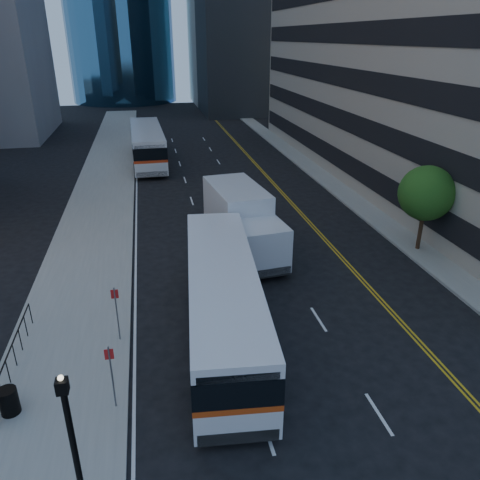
{
  "coord_description": "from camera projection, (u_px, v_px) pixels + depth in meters",
  "views": [
    {
      "loc": [
        -6.63,
        -15.21,
        11.97
      ],
      "look_at": [
        -2.52,
        5.38,
        2.8
      ],
      "focal_mm": 35.0,
      "sensor_mm": 36.0,
      "label": 1
    }
  ],
  "objects": [
    {
      "name": "street_tree",
      "position": [
        426.0,
        193.0,
        26.99
      ],
      "size": [
        3.2,
        3.2,
        5.1
      ],
      "color": "#332114",
      "rests_on": "sidewalk_east"
    },
    {
      "name": "box_truck",
      "position": [
        242.0,
        221.0,
        27.37
      ],
      "size": [
        3.69,
        8.28,
        3.83
      ],
      "rotation": [
        0.0,
        0.0,
        0.12
      ],
      "color": "silver",
      "rests_on": "ground"
    },
    {
      "name": "sidewalk_west",
      "position": [
        105.0,
        187.0,
        40.2
      ],
      "size": [
        5.0,
        90.0,
        0.15
      ],
      "primitive_type": "cube",
      "color": "gray",
      "rests_on": "ground"
    },
    {
      "name": "bus_front",
      "position": [
        223.0,
        299.0,
        19.73
      ],
      "size": [
        3.89,
        12.94,
        3.29
      ],
      "rotation": [
        0.0,
        0.0,
        -0.09
      ],
      "color": "silver",
      "rests_on": "ground"
    },
    {
      "name": "ground",
      "position": [
        324.0,
        346.0,
        19.65
      ],
      "size": [
        160.0,
        160.0,
        0.0
      ],
      "primitive_type": "plane",
      "color": "black",
      "rests_on": "ground"
    },
    {
      "name": "lamp_post",
      "position": [
        73.0,
        444.0,
        11.55
      ],
      "size": [
        0.28,
        0.28,
        4.56
      ],
      "color": "black",
      "rests_on": "sidewalk_west"
    },
    {
      "name": "sidewalk_east",
      "position": [
        320.0,
        175.0,
        43.7
      ],
      "size": [
        2.0,
        90.0,
        0.15
      ],
      "primitive_type": "cube",
      "color": "gray",
      "rests_on": "ground"
    },
    {
      "name": "bus_rear",
      "position": [
        147.0,
        144.0,
        47.35
      ],
      "size": [
        3.38,
        13.8,
        3.54
      ],
      "rotation": [
        0.0,
        0.0,
        0.03
      ],
      "color": "silver",
      "rests_on": "ground"
    },
    {
      "name": "trash_can",
      "position": [
        9.0,
        401.0,
        15.82
      ],
      "size": [
        0.8,
        0.8,
        0.96
      ],
      "primitive_type": "cylinder",
      "rotation": [
        0.0,
        0.0,
        0.3
      ],
      "color": "black",
      "rests_on": "sidewalk_west"
    }
  ]
}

